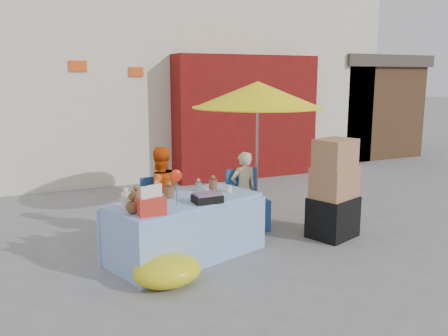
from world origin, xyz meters
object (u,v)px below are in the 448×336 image
vendor_orange (160,194)px  box_stack (334,193)px  umbrella (258,95)px  vendor_beige (243,190)px  chair_right (248,212)px  market_table (185,227)px  chair_left (164,223)px

vendor_orange → box_stack: 2.33m
vendor_orange → umbrella: (1.55, 0.15, 1.26)m
vendor_beige → umbrella: bearing=-154.9°
chair_right → umbrella: bearing=41.9°
chair_right → vendor_orange: vendor_orange is taller
market_table → chair_right: size_ratio=2.41×
chair_right → vendor_orange: (-1.25, 0.13, 0.37)m
market_table → chair_left: 0.63m
market_table → vendor_beige: market_table is taller
market_table → umbrella: (1.48, 0.90, 1.52)m
market_table → chair_right: (1.18, 0.62, -0.11)m
vendor_beige → umbrella: 1.38m
vendor_orange → vendor_beige: bearing=178.5°
chair_right → vendor_beige: 0.33m
chair_right → box_stack: 1.25m
market_table → vendor_beige: (1.18, 0.75, 0.18)m
umbrella → box_stack: bearing=-61.0°
chair_left → box_stack: bearing=-21.6°
vendor_orange → vendor_beige: size_ratio=1.13×
vendor_orange → umbrella: bearing=-175.9°
chair_right → box_stack: size_ratio=0.63×
market_table → vendor_beige: bearing=14.7°
umbrella → chair_left: bearing=-169.6°
market_table → box_stack: size_ratio=1.52×
chair_left → vendor_beige: 1.29m
chair_left → chair_right: (1.25, 0.00, 0.00)m
chair_left → box_stack: 2.31m
chair_left → vendor_orange: 0.40m
chair_left → umbrella: (1.55, 0.28, 1.64)m
chair_left → chair_right: bearing=-1.5°
market_table → umbrella: umbrella is taller
umbrella → box_stack: (0.59, -1.07, -1.27)m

